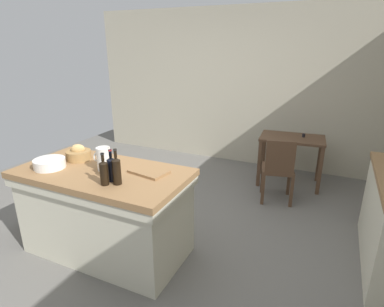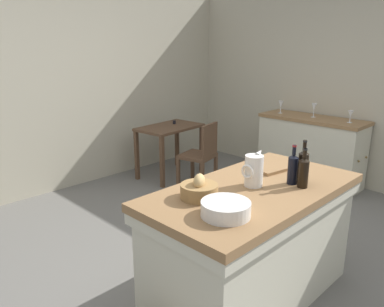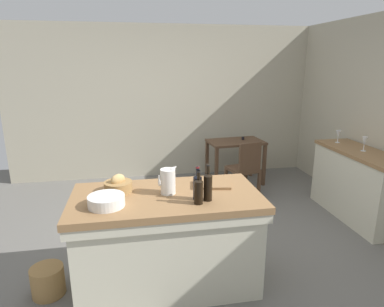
% 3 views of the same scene
% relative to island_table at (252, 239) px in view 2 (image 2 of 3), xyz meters
% --- Properties ---
extents(ground_plane, '(6.76, 6.76, 0.00)m').
position_rel_island_table_xyz_m(ground_plane, '(0.32, 0.53, -0.48)').
color(ground_plane, '#66635E').
extents(wall_back, '(5.32, 0.12, 2.60)m').
position_rel_island_table_xyz_m(wall_back, '(0.32, 3.13, 0.82)').
color(wall_back, '#B2AA93').
rests_on(wall_back, ground).
extents(wall_right, '(0.12, 5.20, 2.60)m').
position_rel_island_table_xyz_m(wall_right, '(2.92, 0.53, 0.82)').
color(wall_right, '#B2AA93').
rests_on(wall_right, ground).
extents(island_table, '(1.64, 0.85, 0.88)m').
position_rel_island_table_xyz_m(island_table, '(0.00, 0.00, 0.00)').
color(island_table, olive).
rests_on(island_table, ground).
extents(side_cabinet, '(0.52, 1.41, 0.90)m').
position_rel_island_table_xyz_m(side_cabinet, '(2.58, 0.92, -0.02)').
color(side_cabinet, olive).
rests_on(side_cabinet, ground).
extents(writing_desk, '(0.94, 0.64, 0.78)m').
position_rel_island_table_xyz_m(writing_desk, '(1.41, 2.46, 0.14)').
color(writing_desk, '#513826').
rests_on(writing_desk, ground).
extents(wooden_chair, '(0.48, 0.48, 0.88)m').
position_rel_island_table_xyz_m(wooden_chair, '(1.35, 1.79, -0.00)').
color(wooden_chair, '#513826').
rests_on(wooden_chair, ground).
extents(pitcher, '(0.17, 0.13, 0.26)m').
position_rel_island_table_xyz_m(pitcher, '(0.02, 0.02, 0.52)').
color(pitcher, silver).
rests_on(pitcher, island_table).
extents(wash_bowl, '(0.29, 0.29, 0.09)m').
position_rel_island_table_xyz_m(wash_bowl, '(-0.49, -0.15, 0.45)').
color(wash_bowl, silver).
rests_on(wash_bowl, island_table).
extents(bread_basket, '(0.25, 0.25, 0.16)m').
position_rel_island_table_xyz_m(bread_basket, '(-0.41, 0.14, 0.46)').
color(bread_basket, olive).
rests_on(bread_basket, island_table).
extents(cutting_board, '(0.37, 0.27, 0.02)m').
position_rel_island_table_xyz_m(cutting_board, '(0.43, 0.14, 0.42)').
color(cutting_board, olive).
rests_on(cutting_board, island_table).
extents(wine_bottle_dark, '(0.07, 0.07, 0.31)m').
position_rel_island_table_xyz_m(wine_bottle_dark, '(0.33, -0.18, 0.53)').
color(wine_bottle_dark, black).
rests_on(wine_bottle_dark, island_table).
extents(wine_bottle_amber, '(0.07, 0.07, 0.29)m').
position_rel_island_table_xyz_m(wine_bottle_amber, '(0.24, -0.15, 0.52)').
color(wine_bottle_amber, black).
rests_on(wine_bottle_amber, island_table).
extents(wine_bottle_green, '(0.07, 0.07, 0.28)m').
position_rel_island_table_xyz_m(wine_bottle_green, '(0.24, -0.24, 0.52)').
color(wine_bottle_green, black).
rests_on(wine_bottle_green, island_table).
extents(wine_glass_far_left, '(0.07, 0.07, 0.15)m').
position_rel_island_table_xyz_m(wine_glass_far_left, '(2.58, 0.43, 0.53)').
color(wine_glass_far_left, white).
rests_on(wine_glass_far_left, side_cabinet).
extents(wine_glass_left, '(0.07, 0.07, 0.18)m').
position_rel_island_table_xyz_m(wine_glass_left, '(2.60, 0.93, 0.55)').
color(wine_glass_left, white).
rests_on(wine_glass_left, side_cabinet).
extents(wine_glass_middle, '(0.07, 0.07, 0.17)m').
position_rel_island_table_xyz_m(wine_glass_middle, '(2.55, 1.40, 0.55)').
color(wine_glass_middle, white).
rests_on(wine_glass_middle, side_cabinet).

